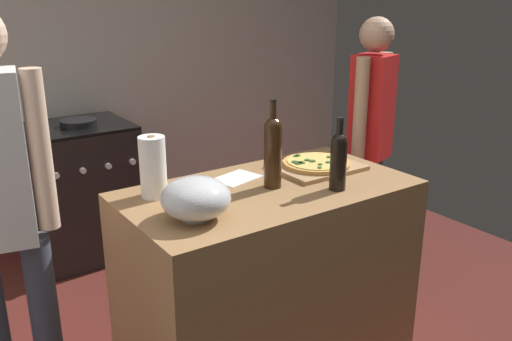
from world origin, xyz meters
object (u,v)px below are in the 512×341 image
at_px(stove, 84,190).
at_px(person_in_red, 370,138).
at_px(wine_bottle_amber, 273,149).
at_px(pizza, 316,163).
at_px(paper_towel_roll, 153,167).
at_px(person_in_stripes, 1,207).
at_px(mixing_bowl, 196,198).
at_px(wine_bottle_dark, 338,158).

bearing_deg(stove, person_in_red, -45.07).
distance_m(wine_bottle_amber, stove, 1.78).
distance_m(pizza, person_in_red, 0.68).
relative_size(pizza, wine_bottle_amber, 0.83).
distance_m(paper_towel_roll, person_in_red, 1.43).
height_order(pizza, person_in_red, person_in_red).
relative_size(person_in_stripes, person_in_red, 1.06).
bearing_deg(wine_bottle_amber, stove, 101.98).
bearing_deg(mixing_bowl, person_in_stripes, 151.25).
height_order(pizza, wine_bottle_dark, wine_bottle_dark).
relative_size(paper_towel_roll, wine_bottle_dark, 0.82).
xyz_separation_m(person_in_stripes, person_in_red, (2.00, 0.12, -0.07)).
distance_m(person_in_stripes, person_in_red, 2.01).
relative_size(mixing_bowl, wine_bottle_amber, 0.68).
relative_size(wine_bottle_dark, stove, 0.34).
relative_size(pizza, wine_bottle_dark, 1.01).
height_order(stove, person_in_red, person_in_red).
bearing_deg(pizza, paper_towel_roll, 172.41).
xyz_separation_m(wine_bottle_dark, stove, (-0.56, 1.81, -0.58)).
height_order(wine_bottle_dark, wine_bottle_amber, wine_bottle_amber).
distance_m(stove, person_in_red, 1.88).
bearing_deg(mixing_bowl, stove, 86.81).
relative_size(mixing_bowl, person_in_stripes, 0.16).
height_order(person_in_stripes, person_in_red, person_in_stripes).
bearing_deg(paper_towel_roll, person_in_red, 5.88).
xyz_separation_m(mixing_bowl, person_in_red, (1.39, 0.45, -0.08)).
height_order(mixing_bowl, paper_towel_roll, paper_towel_roll).
xyz_separation_m(wine_bottle_dark, person_in_red, (0.74, 0.52, -0.14)).
distance_m(wine_bottle_dark, stove, 1.98).
height_order(pizza, stove, pizza).
distance_m(mixing_bowl, wine_bottle_amber, 0.47).
xyz_separation_m(paper_towel_roll, person_in_stripes, (-0.58, 0.03, -0.05)).
relative_size(wine_bottle_dark, wine_bottle_amber, 0.82).
relative_size(paper_towel_roll, person_in_stripes, 0.16).
height_order(paper_towel_roll, person_in_red, person_in_red).
xyz_separation_m(stove, person_in_stripes, (-0.71, -1.41, 0.52)).
bearing_deg(person_in_red, mixing_bowl, -161.99).
bearing_deg(person_in_red, stove, 134.93).
bearing_deg(stove, wine_bottle_amber, -78.02).
bearing_deg(mixing_bowl, wine_bottle_amber, 14.94).
xyz_separation_m(wine_bottle_amber, person_in_red, (0.95, 0.33, -0.17)).
xyz_separation_m(mixing_bowl, stove, (0.10, 1.75, -0.52)).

